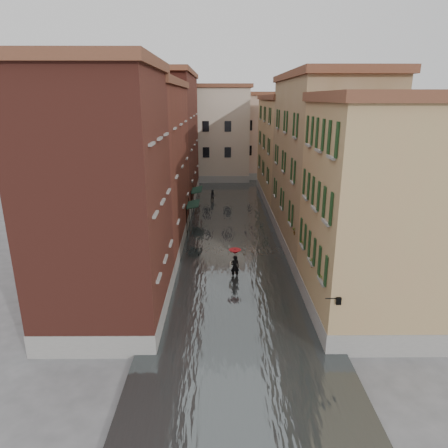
{
  "coord_description": "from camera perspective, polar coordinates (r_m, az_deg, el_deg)",
  "views": [
    {
      "loc": [
        -0.91,
        -22.01,
        11.7
      ],
      "look_at": [
        -0.72,
        5.42,
        3.0
      ],
      "focal_mm": 32.0,
      "sensor_mm": 36.0,
      "label": 1
    }
  ],
  "objects": [
    {
      "name": "building_end_cream",
      "position": [
        60.27,
        -2.45,
        12.63
      ],
      "size": [
        12.0,
        9.0,
        13.0
      ],
      "primitive_type": "cube",
      "color": "#B6A391",
      "rests_on": "ground"
    },
    {
      "name": "building_right_mid",
      "position": [
        32.42,
        13.86,
        7.86
      ],
      "size": [
        6.0,
        14.0,
        13.0
      ],
      "primitive_type": "cube",
      "color": "#947959",
      "rests_on": "ground"
    },
    {
      "name": "pedestrian_main",
      "position": [
        26.88,
        1.55,
        -5.39
      ],
      "size": [
        0.86,
        0.86,
        2.06
      ],
      "color": "black",
      "rests_on": "ground"
    },
    {
      "name": "building_left_far",
      "position": [
        46.65,
        -8.07,
        11.65
      ],
      "size": [
        6.0,
        16.0,
        14.0
      ],
      "primitive_type": "cube",
      "color": "maroon",
      "rests_on": "ground"
    },
    {
      "name": "wall_lantern",
      "position": [
        18.95,
        15.96,
        -10.44
      ],
      "size": [
        0.71,
        0.22,
        0.35
      ],
      "color": "black",
      "rests_on": "ground"
    },
    {
      "name": "building_end_pink",
      "position": [
        62.65,
        6.07,
        12.28
      ],
      "size": [
        10.0,
        9.0,
        12.0
      ],
      "primitive_type": "cube",
      "color": "tan",
      "rests_on": "ground"
    },
    {
      "name": "awning_near",
      "position": [
        36.09,
        -4.49,
        2.71
      ],
      "size": [
        1.09,
        2.73,
        2.8
      ],
      "color": "black",
      "rests_on": "ground"
    },
    {
      "name": "building_right_near",
      "position": [
        22.32,
        20.37,
        1.02
      ],
      "size": [
        6.0,
        8.0,
        11.5
      ],
      "primitive_type": "cube",
      "color": "#AA8258",
      "rests_on": "ground"
    },
    {
      "name": "floodwater",
      "position": [
        36.89,
        1.03,
        -0.73
      ],
      "size": [
        10.0,
        60.0,
        0.2
      ],
      "primitive_type": "cube",
      "color": "#404647",
      "rests_on": "ground"
    },
    {
      "name": "ground",
      "position": [
        24.94,
        1.76,
        -10.38
      ],
      "size": [
        120.0,
        120.0,
        0.0
      ],
      "primitive_type": "plane",
      "color": "#59595B",
      "rests_on": "ground"
    },
    {
      "name": "building_left_near",
      "position": [
        21.55,
        -16.83,
        2.88
      ],
      "size": [
        6.0,
        8.0,
        13.0
      ],
      "primitive_type": "cube",
      "color": "maroon",
      "rests_on": "ground"
    },
    {
      "name": "building_left_mid",
      "position": [
        32.07,
        -11.44,
        7.47
      ],
      "size": [
        6.0,
        14.0,
        12.5
      ],
      "primitive_type": "cube",
      "color": "maroon",
      "rests_on": "ground"
    },
    {
      "name": "awning_far",
      "position": [
        41.76,
        -3.94,
        4.78
      ],
      "size": [
        1.09,
        2.97,
        2.8
      ],
      "color": "black",
      "rests_on": "ground"
    },
    {
      "name": "window_planters",
      "position": [
        24.53,
        11.46,
        -2.27
      ],
      "size": [
        0.59,
        10.25,
        0.84
      ],
      "color": "brown",
      "rests_on": "ground"
    },
    {
      "name": "pedestrian_far",
      "position": [
        46.8,
        -1.61,
        4.02
      ],
      "size": [
        0.79,
        0.67,
        1.45
      ],
      "primitive_type": "imported",
      "rotation": [
        0.0,
        0.0,
        0.19
      ],
      "color": "black",
      "rests_on": "ground"
    },
    {
      "name": "building_right_far",
      "position": [
        47.06,
        9.43,
        10.1
      ],
      "size": [
        6.0,
        16.0,
        11.5
      ],
      "primitive_type": "cube",
      "color": "#AA8258",
      "rests_on": "ground"
    }
  ]
}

